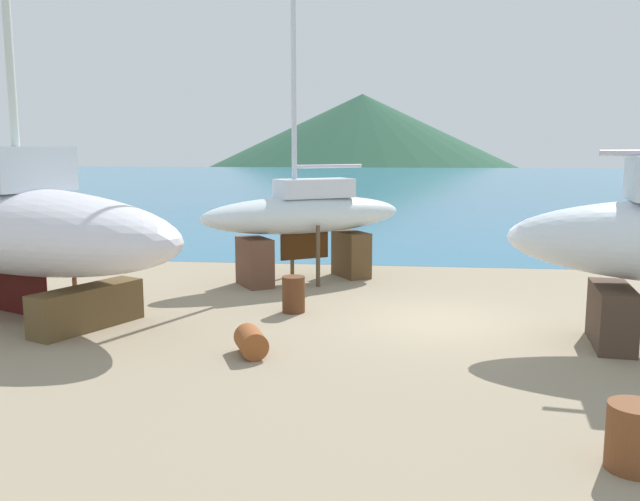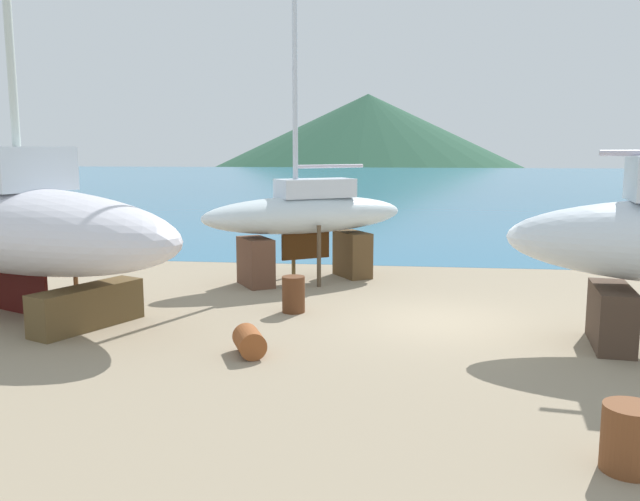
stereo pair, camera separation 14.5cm
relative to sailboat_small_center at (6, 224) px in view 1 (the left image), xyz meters
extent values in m
plane|color=gray|center=(10.16, -3.46, -2.12)|extent=(43.22, 43.22, 0.00)
cube|color=teal|center=(10.16, 59.22, -2.12)|extent=(135.78, 103.75, 0.01)
cone|color=#244C36|center=(0.26, 153.89, -2.12)|extent=(141.37, 141.37, 33.19)
cube|color=brown|center=(2.47, -1.16, -1.66)|extent=(1.74, 2.66, 0.92)
cylinder|color=brown|center=(0.80, 1.60, -1.31)|extent=(0.12, 0.12, 1.62)
ellipsoid|color=silver|center=(0.04, -0.02, -0.10)|extent=(11.09, 7.49, 2.00)
cube|color=#44100D|center=(0.04, -0.02, -1.80)|extent=(2.36, 1.16, 1.40)
cube|color=brown|center=(5.14, 3.69, -1.44)|extent=(1.30, 1.48, 1.37)
cube|color=brown|center=(7.77, 5.38, -1.44)|extent=(1.30, 1.48, 1.37)
cylinder|color=brown|center=(6.94, 3.78, -1.25)|extent=(0.12, 0.12, 1.74)
cylinder|color=brown|center=(5.97, 5.30, -1.25)|extent=(0.12, 0.12, 1.74)
ellipsoid|color=silver|center=(6.46, 4.54, -0.16)|extent=(6.14, 4.75, 1.08)
cube|color=#43230A|center=(6.46, 4.54, -1.08)|extent=(1.30, 0.88, 0.76)
cube|color=silver|center=(6.72, 4.71, 0.60)|extent=(2.42, 2.04, 0.54)
cylinder|color=silver|center=(6.19, 4.37, 4.71)|extent=(0.15, 0.15, 8.75)
cylinder|color=silver|center=(7.11, 4.96, 1.23)|extent=(1.89, 1.27, 0.10)
cube|color=#443326|center=(13.39, -1.19, -1.52)|extent=(0.93, 1.92, 1.20)
cylinder|color=#573019|center=(6.71, 0.76, -1.69)|extent=(0.75, 0.75, 0.87)
cylinder|color=brown|center=(6.42, -2.64, -1.86)|extent=(0.81, 0.97, 0.52)
cylinder|color=brown|center=(12.06, -6.58, -1.71)|extent=(0.69, 0.69, 0.83)
camera|label=1|loc=(9.12, -14.73, 1.81)|focal=37.75mm
camera|label=2|loc=(9.27, -14.71, 1.81)|focal=37.75mm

